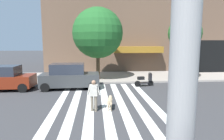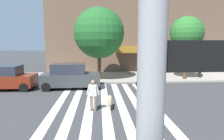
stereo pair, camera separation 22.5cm
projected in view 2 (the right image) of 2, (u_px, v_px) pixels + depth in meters
name	position (u px, v px, depth m)	size (l,w,h in m)	color
ground_plane	(109.00, 115.00, 9.57)	(160.00, 160.00, 0.00)	#353538
sidewalk_far	(103.00, 77.00, 19.82)	(80.00, 6.00, 0.15)	gray
crosswalk_stripes	(107.00, 115.00, 9.56)	(5.85, 14.18, 0.01)	silver
traffic_light_pole	(156.00, 45.00, 1.14)	(0.74, 0.46, 5.80)	gray
parked_car_near_curb	(5.00, 78.00, 14.66)	(4.29, 1.99, 1.83)	maroon
parked_car_behind_first	(70.00, 76.00, 14.98)	(4.45, 1.97, 1.95)	#333537
parked_scooter	(145.00, 81.00, 15.73)	(1.62, 0.61, 1.11)	black
street_tree_nearest	(99.00, 33.00, 17.57)	(4.58, 4.58, 6.54)	#4C3823
street_tree_middle	(187.00, 33.00, 17.73)	(3.03, 3.03, 5.77)	#4C3823
pedestrian_dog_walker	(93.00, 94.00, 9.99)	(0.71, 0.29, 1.64)	#6B6051
dog_on_leash	(109.00, 101.00, 10.37)	(0.36, 1.12, 0.65)	tan
pedestrian_bystander	(200.00, 68.00, 18.91)	(0.34, 0.70, 1.64)	black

